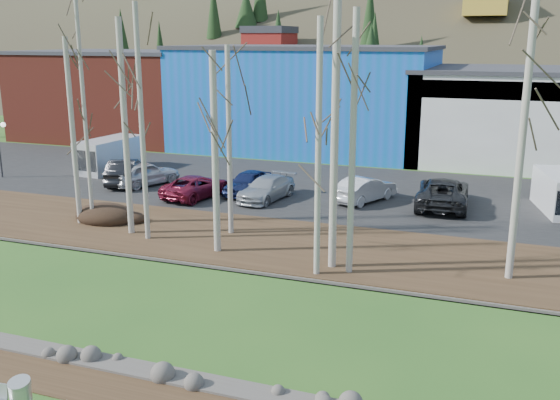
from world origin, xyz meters
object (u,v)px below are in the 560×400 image
at_px(car_1, 125,171).
at_px(car_4, 248,182).
at_px(car_2, 196,186).
at_px(van_grey, 108,155).
at_px(car_5, 365,189).
at_px(car_0, 145,173).
at_px(litter_bin, 21,400).
at_px(car_3, 266,188).
at_px(car_6, 443,192).

distance_m(car_1, car_4, 8.19).
xyz_separation_m(car_2, van_grey, (-8.95, 4.41, 0.45)).
bearing_deg(car_4, car_5, 10.86).
bearing_deg(car_4, van_grey, 172.55).
bearing_deg(car_0, van_grey, -7.44).
height_order(car_2, car_5, car_5).
distance_m(litter_bin, car_1, 24.63).
relative_size(car_3, car_4, 1.11).
xyz_separation_m(car_4, car_5, (6.73, 0.60, 0.02)).
bearing_deg(litter_bin, car_5, 81.30).
height_order(car_6, van_grey, van_grey).
bearing_deg(litter_bin, car_3, 94.88).
xyz_separation_m(car_3, car_6, (9.38, 1.85, 0.14)).
bearing_deg(van_grey, car_4, -7.73).
xyz_separation_m(car_0, van_grey, (-4.64, 2.84, 0.35)).
relative_size(car_0, car_4, 1.10).
bearing_deg(car_1, car_6, 160.97).
distance_m(litter_bin, car_2, 20.99).
bearing_deg(car_6, car_4, 1.97).
bearing_deg(car_2, car_0, -9.43).
relative_size(car_1, car_6, 0.83).
height_order(litter_bin, car_1, car_1).
relative_size(car_0, car_5, 1.03).
distance_m(car_3, car_5, 5.46).
xyz_separation_m(litter_bin, car_1, (-11.47, 21.79, 0.47)).
distance_m(car_1, car_6, 19.08).
relative_size(car_4, car_5, 0.94).
distance_m(car_2, car_3, 4.01).
height_order(car_4, van_grey, van_grey).
distance_m(car_1, car_5, 14.93).
height_order(car_3, van_grey, van_grey).
relative_size(car_2, car_5, 1.08).
bearing_deg(car_0, litter_bin, 138.74).
height_order(car_1, car_2, car_1).
xyz_separation_m(car_1, car_2, (5.75, -1.60, -0.14)).
relative_size(car_1, car_5, 1.11).
distance_m(litter_bin, car_5, 22.80).
xyz_separation_m(car_1, car_5, (14.92, 0.74, -0.08)).
height_order(litter_bin, car_2, car_2).
distance_m(car_4, car_6, 10.91).
xyz_separation_m(car_0, car_6, (17.61, 1.12, 0.04)).
height_order(car_1, car_5, car_1).
xyz_separation_m(car_3, car_5, (5.25, 1.49, 0.06)).
distance_m(car_0, car_5, 13.49).
relative_size(car_2, van_grey, 0.89).
bearing_deg(car_6, car_3, 8.08).
xyz_separation_m(litter_bin, car_2, (-5.71, 20.19, 0.33)).
xyz_separation_m(car_1, van_grey, (-3.19, 2.81, 0.31)).
distance_m(car_0, car_2, 4.59).
relative_size(car_3, car_6, 0.78).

